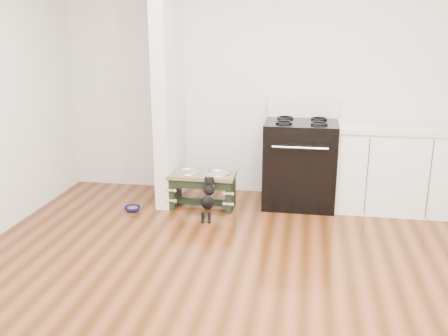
% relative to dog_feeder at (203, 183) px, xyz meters
% --- Properties ---
extents(ground, '(5.00, 5.00, 0.00)m').
position_rel_dog_feeder_xyz_m(ground, '(0.77, -1.86, -0.27)').
color(ground, '#42210B').
rests_on(ground, ground).
extents(room_shell, '(5.00, 5.00, 5.00)m').
position_rel_dog_feeder_xyz_m(room_shell, '(0.77, -1.86, 1.35)').
color(room_shell, silver).
rests_on(room_shell, ground).
extents(partition_wall, '(0.15, 0.80, 2.70)m').
position_rel_dog_feeder_xyz_m(partition_wall, '(-0.41, 0.24, 1.08)').
color(partition_wall, silver).
rests_on(partition_wall, ground).
extents(oven_range, '(0.76, 0.69, 1.14)m').
position_rel_dog_feeder_xyz_m(oven_range, '(1.02, 0.30, 0.20)').
color(oven_range, black).
rests_on(oven_range, ground).
extents(cabinet_run, '(1.24, 0.64, 0.91)m').
position_rel_dog_feeder_xyz_m(cabinet_run, '(2.00, 0.31, 0.18)').
color(cabinet_run, white).
rests_on(cabinet_run, ground).
extents(dog_feeder, '(0.70, 0.37, 0.40)m').
position_rel_dog_feeder_xyz_m(dog_feeder, '(0.00, 0.00, 0.00)').
color(dog_feeder, black).
rests_on(dog_feeder, ground).
extents(puppy, '(0.12, 0.36, 0.43)m').
position_rel_dog_feeder_xyz_m(puppy, '(0.12, -0.32, -0.04)').
color(puppy, black).
rests_on(puppy, ground).
extents(floor_bowl, '(0.22, 0.22, 0.05)m').
position_rel_dog_feeder_xyz_m(floor_bowl, '(-0.71, -0.25, -0.25)').
color(floor_bowl, '#0C1055').
rests_on(floor_bowl, ground).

